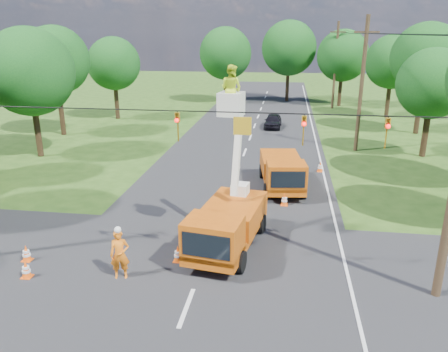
% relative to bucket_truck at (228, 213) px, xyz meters
% --- Properties ---
extents(ground, '(140.00, 140.00, 0.00)m').
position_rel_bucket_truck_xyz_m(ground, '(-0.79, 15.59, -1.66)').
color(ground, '#284815').
rests_on(ground, ground).
extents(road_main, '(12.00, 100.00, 0.06)m').
position_rel_bucket_truck_xyz_m(road_main, '(-0.79, 15.59, -1.66)').
color(road_main, black).
rests_on(road_main, ground).
extents(road_cross, '(56.00, 10.00, 0.07)m').
position_rel_bucket_truck_xyz_m(road_cross, '(-0.79, -2.41, -1.66)').
color(road_cross, black).
rests_on(road_cross, ground).
extents(edge_line, '(0.12, 90.00, 0.02)m').
position_rel_bucket_truck_xyz_m(edge_line, '(4.81, 15.59, -1.66)').
color(edge_line, silver).
rests_on(edge_line, ground).
extents(bucket_truck, '(3.02, 6.04, 7.63)m').
position_rel_bucket_truck_xyz_m(bucket_truck, '(0.00, 0.00, 0.00)').
color(bucket_truck, '#C4550D').
rests_on(bucket_truck, ground).
extents(second_truck, '(2.86, 5.92, 2.13)m').
position_rel_bucket_truck_xyz_m(second_truck, '(2.14, 7.85, -0.55)').
color(second_truck, '#C4550D').
rests_on(second_truck, ground).
extents(ground_worker, '(0.81, 0.64, 1.97)m').
position_rel_bucket_truck_xyz_m(ground_worker, '(-3.64, -2.87, -0.68)').
color(ground_worker, '#F25A14').
rests_on(ground_worker, ground).
extents(distant_car, '(1.69, 3.91, 1.31)m').
position_rel_bucket_truck_xyz_m(distant_car, '(1.00, 25.17, -1.00)').
color(distant_car, black).
rests_on(distant_car, ground).
extents(traffic_cone_2, '(0.38, 0.38, 0.71)m').
position_rel_bucket_truck_xyz_m(traffic_cone_2, '(1.21, 1.99, -1.30)').
color(traffic_cone_2, '#FF580D').
rests_on(traffic_cone_2, ground).
extents(traffic_cone_3, '(0.38, 0.38, 0.71)m').
position_rel_bucket_truck_xyz_m(traffic_cone_3, '(2.33, 5.26, -1.30)').
color(traffic_cone_3, '#FF580D').
rests_on(traffic_cone_3, ground).
extents(traffic_cone_4, '(0.38, 0.38, 0.71)m').
position_rel_bucket_truck_xyz_m(traffic_cone_4, '(-7.16, -3.37, -1.30)').
color(traffic_cone_4, '#FF580D').
rests_on(traffic_cone_4, ground).
extents(traffic_cone_5, '(0.38, 0.38, 0.71)m').
position_rel_bucket_truck_xyz_m(traffic_cone_5, '(-7.86, -2.20, -1.30)').
color(traffic_cone_5, '#FF580D').
rests_on(traffic_cone_5, ground).
extents(traffic_cone_7, '(0.38, 0.38, 0.71)m').
position_rel_bucket_truck_xyz_m(traffic_cone_7, '(4.61, 11.54, -1.30)').
color(traffic_cone_7, '#FF580D').
rests_on(traffic_cone_7, ground).
extents(traffic_cone_8, '(0.38, 0.38, 0.71)m').
position_rel_bucket_truck_xyz_m(traffic_cone_8, '(-1.82, -1.39, -1.30)').
color(traffic_cone_8, '#FF580D').
rests_on(traffic_cone_8, ground).
extents(pole_right_mid, '(1.80, 0.30, 10.00)m').
position_rel_bucket_truck_xyz_m(pole_right_mid, '(7.71, 17.59, 3.45)').
color(pole_right_mid, '#4C3823').
rests_on(pole_right_mid, ground).
extents(pole_right_far, '(1.80, 0.30, 10.00)m').
position_rel_bucket_truck_xyz_m(pole_right_far, '(7.71, 37.59, 3.45)').
color(pole_right_far, '#4C3823').
rests_on(pole_right_far, ground).
extents(signal_span, '(18.00, 0.29, 1.07)m').
position_rel_bucket_truck_xyz_m(signal_span, '(1.43, -2.41, 4.22)').
color(signal_span, black).
rests_on(signal_span, ground).
extents(tree_left_d, '(6.20, 6.20, 9.24)m').
position_rel_bucket_truck_xyz_m(tree_left_d, '(-15.79, 12.59, 4.47)').
color(tree_left_d, '#382616').
rests_on(tree_left_d, ground).
extents(tree_left_e, '(5.80, 5.80, 9.41)m').
position_rel_bucket_truck_xyz_m(tree_left_e, '(-17.59, 19.59, 4.83)').
color(tree_left_e, '#382616').
rests_on(tree_left_e, ground).
extents(tree_left_f, '(5.40, 5.40, 8.40)m').
position_rel_bucket_truck_xyz_m(tree_left_f, '(-15.59, 27.59, 4.03)').
color(tree_left_f, '#382616').
rests_on(tree_left_f, ground).
extents(tree_right_c, '(5.00, 5.00, 7.83)m').
position_rel_bucket_truck_xyz_m(tree_right_c, '(12.41, 16.59, 3.65)').
color(tree_right_c, '#382616').
rests_on(tree_right_c, ground).
extents(tree_right_d, '(6.00, 6.00, 9.70)m').
position_rel_bucket_truck_xyz_m(tree_right_d, '(14.01, 24.59, 5.02)').
color(tree_right_d, '#382616').
rests_on(tree_right_d, ground).
extents(tree_right_e, '(5.60, 5.60, 8.63)m').
position_rel_bucket_truck_xyz_m(tree_right_e, '(13.01, 32.59, 4.15)').
color(tree_right_e, '#382616').
rests_on(tree_right_e, ground).
extents(tree_far_a, '(6.60, 6.60, 9.50)m').
position_rel_bucket_truck_xyz_m(tree_far_a, '(-5.79, 40.59, 4.53)').
color(tree_far_a, '#382616').
rests_on(tree_far_a, ground).
extents(tree_far_b, '(7.00, 7.00, 10.32)m').
position_rel_bucket_truck_xyz_m(tree_far_b, '(2.21, 42.59, 5.15)').
color(tree_far_b, '#382616').
rests_on(tree_far_b, ground).
extents(tree_far_c, '(6.20, 6.20, 9.18)m').
position_rel_bucket_truck_xyz_m(tree_far_c, '(8.71, 39.59, 4.40)').
color(tree_far_c, '#382616').
rests_on(tree_far_c, ground).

